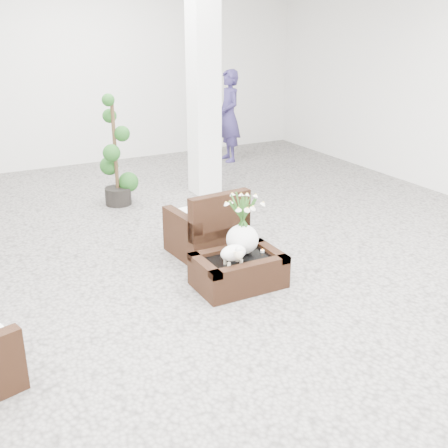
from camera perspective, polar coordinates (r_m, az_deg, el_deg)
name	(u,v)px	position (r m, az deg, el deg)	size (l,w,h in m)	color
ground	(220,274)	(6.19, -0.44, -5.09)	(11.00, 11.00, 0.00)	gray
column	(204,80)	(8.67, -2.09, 14.43)	(0.40, 0.40, 3.50)	white
coffee_table	(238,272)	(5.87, 1.48, -4.89)	(0.90, 0.60, 0.31)	black
sheep_figurine	(233,255)	(5.63, 0.94, -3.13)	(0.28, 0.23, 0.21)	white
planter_narcissus	(243,217)	(5.78, 1.91, 0.67)	(0.44, 0.44, 0.80)	white
tealight	(262,251)	(5.96, 3.92, -2.74)	(0.04, 0.04, 0.03)	white
armchair	(206,220)	(6.59, -1.87, 0.37)	(0.76, 0.73, 0.81)	black
topiary	(115,152)	(8.35, -11.01, 7.24)	(0.43, 0.43, 1.61)	#194415
shopper	(229,116)	(10.81, 0.51, 10.92)	(0.63, 0.41, 1.72)	navy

